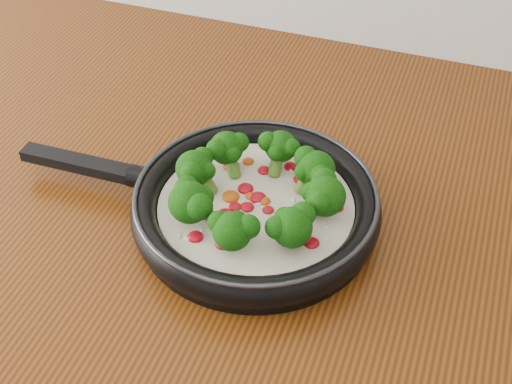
% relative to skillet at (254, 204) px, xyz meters
% --- Properties ---
extents(skillet, '(0.46, 0.30, 0.09)m').
position_rel_skillet_xyz_m(skillet, '(0.00, 0.00, 0.00)').
color(skillet, black).
rests_on(skillet, counter).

